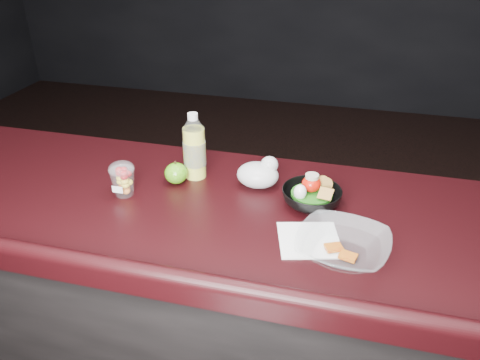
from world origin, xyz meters
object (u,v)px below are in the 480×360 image
object	(u,v)px
lemonade_bottle	(194,151)
green_apple	(176,173)
snack_bowl	(311,196)
fruit_cup	(123,178)
takeout_bowl	(342,246)

from	to	relation	value
lemonade_bottle	green_apple	world-z (taller)	lemonade_bottle
lemonade_bottle	green_apple	size ratio (longest dim) A/B	2.86
lemonade_bottle	green_apple	distance (m)	0.09
lemonade_bottle	snack_bowl	world-z (taller)	lemonade_bottle
lemonade_bottle	green_apple	xyz separation A→B (m)	(-0.05, -0.06, -0.06)
fruit_cup	takeout_bowl	xyz separation A→B (m)	(0.67, -0.14, -0.03)
snack_bowl	takeout_bowl	xyz separation A→B (m)	(0.11, -0.22, -0.00)
lemonade_bottle	fruit_cup	size ratio (longest dim) A/B	1.98
lemonade_bottle	snack_bowl	bearing A→B (deg)	-12.25
green_apple	snack_bowl	bearing A→B (deg)	-3.70
lemonade_bottle	fruit_cup	bearing A→B (deg)	-136.70
snack_bowl	green_apple	bearing A→B (deg)	176.30
lemonade_bottle	green_apple	bearing A→B (deg)	-128.74
fruit_cup	green_apple	distance (m)	0.17
green_apple	takeout_bowl	xyz separation A→B (m)	(0.54, -0.25, -0.01)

